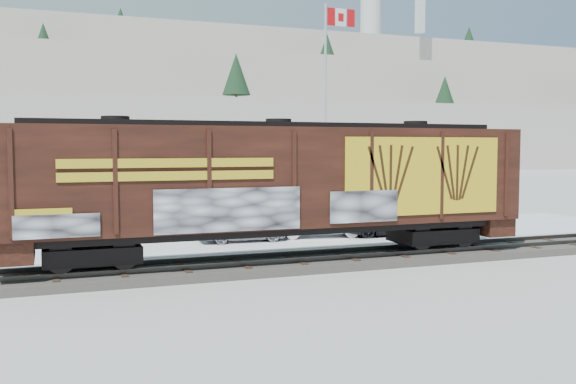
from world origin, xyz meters
name	(u,v)px	position (x,y,z in m)	size (l,w,h in m)	color
ground	(342,263)	(0.00, 0.00, 0.00)	(500.00, 500.00, 0.00)	white
rail_track	(343,259)	(0.00, 0.00, 0.15)	(50.00, 3.40, 0.43)	#59544C
parking_strip	(275,236)	(0.00, 7.50, 0.01)	(40.00, 8.00, 0.03)	white
hillside	(90,105)	(-0.05, 139.79, 14.37)	(360.00, 110.00, 93.00)	white
hopper_railcar	(279,182)	(-2.51, -0.01, 3.06)	(18.56, 3.06, 4.73)	black
flagpole	(327,141)	(5.03, 12.66, 4.66)	(2.30, 0.90, 12.43)	silver
car_silver	(241,226)	(-2.01, 6.38, 0.71)	(1.61, 4.00, 1.36)	#9FA1A6
car_white	(320,220)	(1.90, 6.50, 0.83)	(1.69, 4.84, 1.59)	silver
car_dark	(388,221)	(5.20, 5.80, 0.72)	(1.92, 4.73, 1.37)	black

